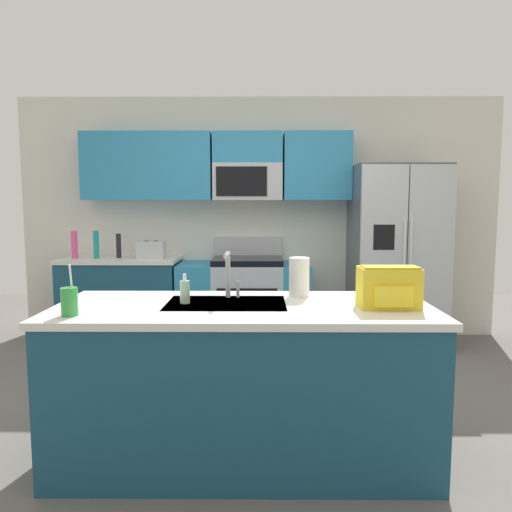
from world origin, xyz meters
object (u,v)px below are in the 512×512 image
object	(u,v)px
refrigerator	(396,256)
soap_dispenser	(185,291)
backpack	(389,286)
bottle_teal	(96,244)
paper_towel_roll	(299,277)
range_oven	(244,301)
drink_cup_green	(69,301)
toaster	(151,250)
bottle_pink	(74,245)
pepper_mill	(119,246)
sink_faucet	(228,271)

from	to	relation	value
refrigerator	soap_dispenser	bearing A→B (deg)	-129.13
backpack	bottle_teal	bearing A→B (deg)	135.25
refrigerator	paper_towel_roll	bearing A→B (deg)	-119.63
range_oven	drink_cup_green	world-z (taller)	drink_cup_green
toaster	drink_cup_green	xyz separation A→B (m)	(0.15, -2.58, -0.02)
bottle_pink	paper_towel_roll	size ratio (longest dim) A/B	1.18
refrigerator	backpack	xyz separation A→B (m)	(-0.70, -2.36, 0.09)
pepper_mill	paper_towel_roll	distance (m)	2.72
bottle_pink	toaster	bearing A→B (deg)	0.45
range_oven	sink_faucet	size ratio (longest dim) A/B	4.82
drink_cup_green	paper_towel_roll	xyz separation A→B (m)	(1.21, 0.52, 0.05)
range_oven	pepper_mill	bearing A→B (deg)	-179.89
range_oven	bottle_teal	world-z (taller)	bottle_teal
bottle_pink	backpack	bearing A→B (deg)	-42.14
sink_faucet	drink_cup_green	xyz separation A→B (m)	(-0.78, -0.46, -0.09)
pepper_mill	bottle_pink	distance (m)	0.45
drink_cup_green	backpack	distance (m)	1.69
drink_cup_green	backpack	size ratio (longest dim) A/B	0.83
sink_faucet	backpack	xyz separation A→B (m)	(0.89, -0.26, -0.05)
bottle_pink	bottle_teal	distance (m)	0.22
refrigerator	bottle_teal	xyz separation A→B (m)	(-3.09, 0.02, 0.12)
sink_faucet	paper_towel_roll	size ratio (longest dim) A/B	1.17
pepper_mill	soap_dispenser	bearing A→B (deg)	-65.75
drink_cup_green	soap_dispenser	bearing A→B (deg)	30.24
pepper_mill	bottle_teal	world-z (taller)	bottle_teal
toaster	bottle_teal	bearing A→B (deg)	-179.82
bottle_pink	range_oven	bearing A→B (deg)	1.92
bottle_teal	sink_faucet	bearing A→B (deg)	-54.64
drink_cup_green	backpack	xyz separation A→B (m)	(1.67, 0.21, 0.04)
pepper_mill	drink_cup_green	xyz separation A→B (m)	(0.51, -2.63, -0.05)
bottle_pink	soap_dispenser	distance (m)	2.71
pepper_mill	sink_faucet	bearing A→B (deg)	-59.35
soap_dispenser	paper_towel_roll	xyz separation A→B (m)	(0.67, 0.21, 0.05)
refrigerator	sink_faucet	size ratio (longest dim) A/B	6.56
drink_cup_green	paper_towel_roll	world-z (taller)	drink_cup_green
bottle_pink	backpack	size ratio (longest dim) A/B	0.88
soap_dispenser	toaster	bearing A→B (deg)	106.99
range_oven	refrigerator	size ratio (longest dim) A/B	0.74
toaster	sink_faucet	xyz separation A→B (m)	(0.93, -2.12, 0.08)
bottle_pink	sink_faucet	bearing A→B (deg)	-50.74
drink_cup_green	paper_towel_roll	bearing A→B (deg)	23.39
drink_cup_green	range_oven	bearing A→B (deg)	73.08
backpack	range_oven	bearing A→B (deg)	109.71
toaster	bottle_teal	xyz separation A→B (m)	(-0.57, -0.00, 0.05)
toaster	soap_dispenser	distance (m)	2.37
soap_dispenser	range_oven	bearing A→B (deg)	83.54
range_oven	toaster	xyz separation A→B (m)	(-0.96, -0.05, 0.55)
pepper_mill	paper_towel_roll	world-z (taller)	pepper_mill
bottle_teal	soap_dispenser	size ratio (longest dim) A/B	1.68
bottle_teal	drink_cup_green	distance (m)	2.68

